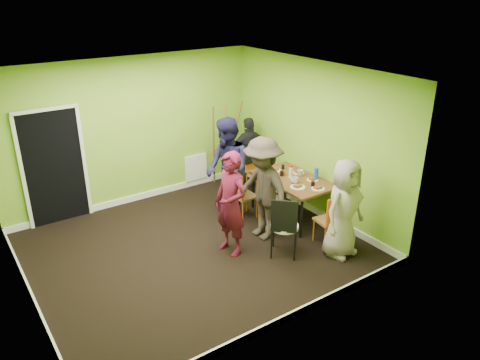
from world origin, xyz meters
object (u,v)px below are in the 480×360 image
object	(u,v)px
chair_left_far	(241,193)
chair_back_end	(253,158)
chair_front_end	(331,218)
person_left_near	(263,189)
easel	(225,145)
thermos	(291,172)
person_left_far	(227,169)
person_standing	(231,204)
dining_table	(293,181)
person_front_end	(344,208)
person_back_end	(250,153)
orange_bottle	(284,173)
chair_left_near	(271,199)
chair_bentwood	(284,224)
blue_bottle	(316,174)

from	to	relation	value
chair_left_far	chair_back_end	distance (m)	1.34
chair_front_end	person_left_near	distance (m)	1.20
easel	thermos	xyz separation A→B (m)	(0.21, -1.84, -0.03)
person_left_far	person_left_near	world-z (taller)	person_left_far
chair_back_end	person_standing	bearing A→B (deg)	44.17
dining_table	chair_back_end	world-z (taller)	chair_back_end
chair_front_end	person_front_end	distance (m)	0.40
person_left_near	person_front_end	xyz separation A→B (m)	(0.69, -1.15, -0.08)
chair_left_far	person_standing	size ratio (longest dim) A/B	0.53
chair_back_end	person_standing	world-z (taller)	person_standing
chair_left_far	chair_front_end	distance (m)	1.74
person_back_end	person_front_end	distance (m)	3.01
person_left_near	person_left_far	bearing A→B (deg)	-177.87
orange_bottle	person_left_far	size ratio (longest dim) A/B	0.05
person_back_end	chair_back_end	bearing A→B (deg)	98.58
person_back_end	easel	bearing A→B (deg)	-27.70
chair_back_end	easel	size ratio (longest dim) A/B	0.53
chair_left_near	chair_front_end	xyz separation A→B (m)	(0.50, -0.94, -0.10)
person_left_near	person_front_end	size ratio (longest dim) A/B	1.10
chair_back_end	chair_front_end	xyz separation A→B (m)	(-0.30, -2.56, -0.17)
person_standing	person_left_far	size ratio (longest dim) A/B	0.91
easel	person_standing	size ratio (longest dim) A/B	1.07
chair_bentwood	orange_bottle	distance (m)	1.56
chair_front_end	person_front_end	bearing A→B (deg)	-90.20
chair_front_end	person_left_near	size ratio (longest dim) A/B	0.51
chair_left_far	person_left_near	xyz separation A→B (m)	(-0.09, -0.75, 0.37)
chair_bentwood	blue_bottle	xyz separation A→B (m)	(1.30, 0.71, 0.30)
chair_back_end	chair_left_far	bearing A→B (deg)	43.15
chair_left_far	blue_bottle	world-z (taller)	blue_bottle
thermos	chair_back_end	bearing A→B (deg)	83.92
chair_back_end	person_left_near	world-z (taller)	person_left_near
orange_bottle	easel	bearing A→B (deg)	96.70
easel	person_back_end	world-z (taller)	easel
orange_bottle	chair_left_far	bearing A→B (deg)	162.40
dining_table	thermos	bearing A→B (deg)	106.73
easel	person_left_far	xyz separation A→B (m)	(-0.75, -1.23, 0.04)
person_standing	person_left_near	bearing A→B (deg)	89.88
dining_table	chair_left_near	size ratio (longest dim) A/B	1.39
chair_left_far	orange_bottle	bearing A→B (deg)	71.67
dining_table	thermos	size ratio (longest dim) A/B	7.16
person_left_far	person_left_near	xyz separation A→B (m)	(0.07, -0.94, -0.05)
chair_left_far	chair_left_near	world-z (taller)	chair_left_near
easel	person_front_end	bearing A→B (deg)	-89.68
chair_left_far	person_standing	xyz separation A→B (m)	(-0.79, -0.86, 0.34)
person_standing	person_left_near	world-z (taller)	person_left_near
chair_left_near	person_back_end	bearing A→B (deg)	153.05
blue_bottle	orange_bottle	size ratio (longest dim) A/B	2.53
chair_left_near	easel	world-z (taller)	easel
thermos	person_standing	xyz separation A→B (m)	(-1.59, -0.44, -0.01)
chair_back_end	person_back_end	world-z (taller)	person_back_end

